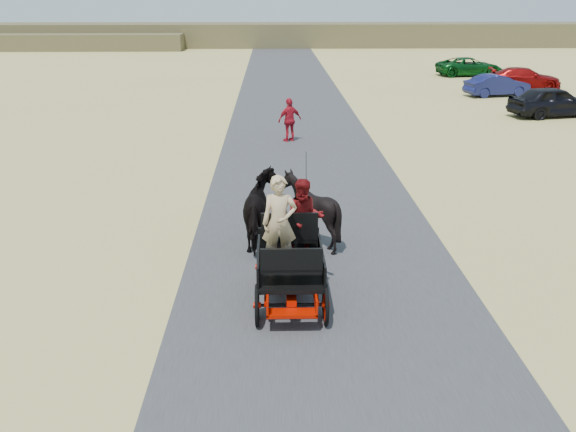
{
  "coord_description": "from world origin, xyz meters",
  "views": [
    {
      "loc": [
        -1.06,
        -9.15,
        5.73
      ],
      "look_at": [
        -0.74,
        3.68,
        1.2
      ],
      "focal_mm": 40.0,
      "sensor_mm": 36.0,
      "label": 1
    }
  ],
  "objects_px": {
    "car_b": "(497,85)",
    "carriage": "(290,284)",
    "horse_right": "(310,210)",
    "horse_left": "(263,210)",
    "car_a": "(553,101)",
    "car_c": "(525,78)",
    "pedestrian": "(290,120)",
    "car_d": "(469,67)"
  },
  "relations": [
    {
      "from": "carriage",
      "to": "pedestrian",
      "type": "relative_size",
      "value": 1.39
    },
    {
      "from": "car_c",
      "to": "car_b",
      "type": "bearing_deg",
      "value": 148.18
    },
    {
      "from": "carriage",
      "to": "pedestrian",
      "type": "bearing_deg",
      "value": 88.46
    },
    {
      "from": "horse_right",
      "to": "pedestrian",
      "type": "distance_m",
      "value": 11.02
    },
    {
      "from": "pedestrian",
      "to": "car_d",
      "type": "distance_m",
      "value": 24.46
    },
    {
      "from": "car_c",
      "to": "car_d",
      "type": "distance_m",
      "value": 6.33
    },
    {
      "from": "horse_left",
      "to": "horse_right",
      "type": "distance_m",
      "value": 1.1
    },
    {
      "from": "car_b",
      "to": "car_c",
      "type": "xyz_separation_m",
      "value": [
        2.75,
        3.1,
        0.01
      ]
    },
    {
      "from": "horse_right",
      "to": "car_d",
      "type": "relative_size",
      "value": 0.37
    },
    {
      "from": "carriage",
      "to": "pedestrian",
      "type": "height_order",
      "value": "pedestrian"
    },
    {
      "from": "horse_right",
      "to": "car_b",
      "type": "height_order",
      "value": "horse_right"
    },
    {
      "from": "car_d",
      "to": "horse_left",
      "type": "bearing_deg",
      "value": 150.57
    },
    {
      "from": "car_a",
      "to": "car_d",
      "type": "relative_size",
      "value": 0.92
    },
    {
      "from": "horse_left",
      "to": "car_d",
      "type": "distance_m",
      "value": 34.61
    },
    {
      "from": "horse_left",
      "to": "car_a",
      "type": "relative_size",
      "value": 0.47
    },
    {
      "from": "car_b",
      "to": "car_c",
      "type": "height_order",
      "value": "car_c"
    },
    {
      "from": "car_c",
      "to": "car_d",
      "type": "bearing_deg",
      "value": 24.76
    },
    {
      "from": "car_b",
      "to": "horse_left",
      "type": "bearing_deg",
      "value": 136.56
    },
    {
      "from": "pedestrian",
      "to": "horse_left",
      "type": "bearing_deg",
      "value": 57.4
    },
    {
      "from": "horse_right",
      "to": "car_a",
      "type": "relative_size",
      "value": 0.4
    },
    {
      "from": "horse_left",
      "to": "car_a",
      "type": "xyz_separation_m",
      "value": [
        13.64,
        16.06,
        -0.13
      ]
    },
    {
      "from": "horse_right",
      "to": "car_a",
      "type": "bearing_deg",
      "value": -127.98
    },
    {
      "from": "pedestrian",
      "to": "car_b",
      "type": "height_order",
      "value": "pedestrian"
    },
    {
      "from": "carriage",
      "to": "pedestrian",
      "type": "xyz_separation_m",
      "value": [
        0.38,
        14.02,
        0.5
      ]
    },
    {
      "from": "car_b",
      "to": "carriage",
      "type": "bearing_deg",
      "value": 140.59
    },
    {
      "from": "pedestrian",
      "to": "car_a",
      "type": "relative_size",
      "value": 0.41
    },
    {
      "from": "carriage",
      "to": "car_d",
      "type": "xyz_separation_m",
      "value": [
        13.63,
        34.57,
        0.28
      ]
    },
    {
      "from": "horse_left",
      "to": "car_d",
      "type": "height_order",
      "value": "horse_left"
    },
    {
      "from": "car_a",
      "to": "car_c",
      "type": "distance_m",
      "value": 9.64
    },
    {
      "from": "pedestrian",
      "to": "car_c",
      "type": "relative_size",
      "value": 0.4
    },
    {
      "from": "carriage",
      "to": "car_c",
      "type": "bearing_deg",
      "value": 61.77
    },
    {
      "from": "car_a",
      "to": "horse_right",
      "type": "bearing_deg",
      "value": 130.29
    },
    {
      "from": "carriage",
      "to": "car_c",
      "type": "relative_size",
      "value": 0.56
    },
    {
      "from": "pedestrian",
      "to": "car_b",
      "type": "xyz_separation_m",
      "value": [
        12.15,
        11.34,
        -0.25
      ]
    },
    {
      "from": "car_a",
      "to": "car_b",
      "type": "relative_size",
      "value": 1.15
    },
    {
      "from": "horse_right",
      "to": "car_c",
      "type": "bearing_deg",
      "value": -120.05
    },
    {
      "from": "pedestrian",
      "to": "car_c",
      "type": "height_order",
      "value": "pedestrian"
    },
    {
      "from": "horse_right",
      "to": "car_c",
      "type": "relative_size",
      "value": 0.4
    },
    {
      "from": "carriage",
      "to": "car_a",
      "type": "bearing_deg",
      "value": 55.53
    },
    {
      "from": "horse_right",
      "to": "car_d",
      "type": "distance_m",
      "value": 34.17
    },
    {
      "from": "horse_right",
      "to": "car_a",
      "type": "distance_m",
      "value": 20.38
    },
    {
      "from": "horse_right",
      "to": "horse_left",
      "type": "bearing_deg",
      "value": 0.0
    }
  ]
}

